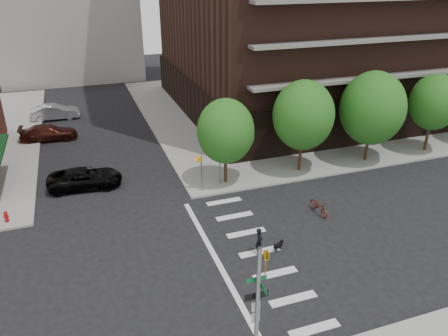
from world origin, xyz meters
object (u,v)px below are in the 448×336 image
at_px(scooter, 319,206).
at_px(parked_car_maroon, 49,133).
at_px(parked_car_silver, 55,112).
at_px(pedestrian_far, 428,129).
at_px(traffic_signal, 257,327).
at_px(fire_hydrant, 6,216).
at_px(parked_car_black, 85,178).
at_px(dog_walker, 259,241).

bearing_deg(scooter, parked_car_maroon, 128.05).
relative_size(parked_car_silver, pedestrian_far, 3.09).
relative_size(traffic_signal, parked_car_silver, 1.28).
height_order(fire_hydrant, parked_car_silver, parked_car_silver).
relative_size(parked_car_maroon, parked_car_silver, 1.04).
xyz_separation_m(parked_car_black, scooter, (13.87, -8.67, -0.21)).
xyz_separation_m(traffic_signal, parked_car_black, (-5.17, 18.75, -1.99)).
height_order(dog_walker, pedestrian_far, pedestrian_far).
bearing_deg(pedestrian_far, parked_car_maroon, -127.30).
relative_size(fire_hydrant, parked_car_silver, 0.16).
distance_m(parked_car_black, scooter, 16.36).
height_order(parked_car_black, pedestrian_far, pedestrian_far).
height_order(fire_hydrant, scooter, scooter).
bearing_deg(pedestrian_far, parked_car_silver, -136.55).
bearing_deg(fire_hydrant, scooter, -15.56).
xyz_separation_m(fire_hydrant, parked_car_maroon, (2.30, 14.14, 0.16)).
distance_m(traffic_signal, pedestrian_far, 31.08).
bearing_deg(parked_car_silver, parked_car_maroon, 174.56).
height_order(fire_hydrant, parked_car_black, parked_car_black).
bearing_deg(scooter, pedestrian_far, 25.15).
distance_m(traffic_signal, parked_car_black, 19.55).
bearing_deg(dog_walker, traffic_signal, 169.55).
xyz_separation_m(parked_car_black, parked_car_silver, (-2.02, 16.66, 0.06)).
xyz_separation_m(traffic_signal, fire_hydrant, (-10.03, 15.29, -2.15)).
xyz_separation_m(parked_car_maroon, pedestrian_far, (32.65, -10.94, 0.20)).
relative_size(parked_car_black, parked_car_maroon, 1.04).
relative_size(parked_car_black, pedestrian_far, 3.36).
distance_m(parked_car_black, dog_walker, 14.22).
bearing_deg(pedestrian_far, parked_car_black, -109.25).
relative_size(traffic_signal, parked_car_maroon, 1.22).
distance_m(fire_hydrant, parked_car_silver, 20.31).
bearing_deg(parked_car_maroon, traffic_signal, -162.42).
bearing_deg(parked_car_black, scooter, -116.72).
distance_m(parked_car_maroon, scooter, 25.39).
height_order(traffic_signal, parked_car_silver, traffic_signal).
bearing_deg(fire_hydrant, parked_car_black, 35.39).
relative_size(parked_car_silver, dog_walker, 2.89).
height_order(traffic_signal, pedestrian_far, traffic_signal).
xyz_separation_m(fire_hydrant, dog_walker, (13.39, -7.92, 0.26)).
height_order(parked_car_black, parked_car_silver, parked_car_silver).
height_order(parked_car_black, dog_walker, dog_walker).
bearing_deg(parked_car_black, pedestrian_far, -85.20).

